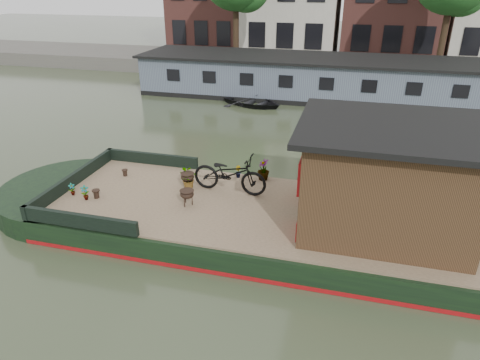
% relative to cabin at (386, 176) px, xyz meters
% --- Properties ---
extents(ground, '(120.00, 120.00, 0.00)m').
position_rel_cabin_xyz_m(ground, '(-2.19, 0.00, -1.88)').
color(ground, '#363D27').
rests_on(ground, ground).
extents(houseboat_hull, '(14.01, 4.02, 0.60)m').
position_rel_cabin_xyz_m(houseboat_hull, '(-3.52, 0.00, -1.60)').
color(houseboat_hull, black).
rests_on(houseboat_hull, ground).
extents(houseboat_deck, '(11.80, 3.80, 0.05)m').
position_rel_cabin_xyz_m(houseboat_deck, '(-2.19, 0.00, -1.25)').
color(houseboat_deck, '#836C51').
rests_on(houseboat_deck, houseboat_hull).
extents(bow_bulwark, '(3.00, 4.00, 0.35)m').
position_rel_cabin_xyz_m(bow_bulwark, '(-7.25, 0.00, -1.05)').
color(bow_bulwark, black).
rests_on(bow_bulwark, houseboat_deck).
extents(cabin, '(4.00, 3.50, 2.42)m').
position_rel_cabin_xyz_m(cabin, '(0.00, 0.00, 0.00)').
color(cabin, black).
rests_on(cabin, houseboat_deck).
extents(bicycle, '(2.06, 0.84, 1.06)m').
position_rel_cabin_xyz_m(bicycle, '(-3.83, 0.72, -0.70)').
color(bicycle, black).
rests_on(bicycle, houseboat_deck).
extents(potted_plant_a, '(0.26, 0.24, 0.40)m').
position_rel_cabin_xyz_m(potted_plant_a, '(-7.31, -0.68, -1.03)').
color(potted_plant_a, maroon).
rests_on(potted_plant_a, houseboat_deck).
extents(potted_plant_b, '(0.24, 0.24, 0.34)m').
position_rel_cabin_xyz_m(potted_plant_b, '(-3.86, 1.67, -1.06)').
color(potted_plant_b, brown).
rests_on(potted_plant_b, houseboat_deck).
extents(potted_plant_c, '(0.48, 0.41, 0.52)m').
position_rel_cabin_xyz_m(potted_plant_c, '(-5.00, 0.64, -0.97)').
color(potted_plant_c, '#A54430').
rests_on(potted_plant_c, houseboat_deck).
extents(potted_plant_d, '(0.47, 0.47, 0.61)m').
position_rel_cabin_xyz_m(potted_plant_d, '(-3.12, 1.70, -0.92)').
color(potted_plant_d, maroon).
rests_on(potted_plant_d, houseboat_deck).
extents(potted_plant_e, '(0.20, 0.22, 0.34)m').
position_rel_cabin_xyz_m(potted_plant_e, '(-7.79, -0.55, -1.06)').
color(potted_plant_e, '#98622C').
rests_on(potted_plant_e, houseboat_deck).
extents(brazier_front, '(0.49, 0.49, 0.41)m').
position_rel_cabin_xyz_m(brazier_front, '(-4.66, -0.28, -1.02)').
color(brazier_front, black).
rests_on(brazier_front, houseboat_deck).
extents(brazier_rear, '(0.42, 0.42, 0.42)m').
position_rel_cabin_xyz_m(brazier_rear, '(-5.01, 0.67, -1.02)').
color(brazier_rear, black).
rests_on(brazier_rear, houseboat_deck).
extents(bollard_port, '(0.17, 0.17, 0.19)m').
position_rel_cabin_xyz_m(bollard_port, '(-7.05, 0.91, -1.13)').
color(bollard_port, black).
rests_on(bollard_port, houseboat_deck).
extents(bollard_stbd, '(0.20, 0.20, 0.23)m').
position_rel_cabin_xyz_m(bollard_stbd, '(-7.09, -0.52, -1.11)').
color(bollard_stbd, black).
rests_on(bollard_stbd, houseboat_deck).
extents(dinghy, '(3.65, 3.12, 0.64)m').
position_rel_cabin_xyz_m(dinghy, '(-5.74, 11.50, -1.56)').
color(dinghy, black).
rests_on(dinghy, ground).
extents(far_houseboat, '(20.40, 4.40, 2.11)m').
position_rel_cabin_xyz_m(far_houseboat, '(-2.19, 14.00, -0.91)').
color(far_houseboat, '#51606D').
rests_on(far_houseboat, ground).
extents(quay, '(60.00, 6.00, 0.90)m').
position_rel_cabin_xyz_m(quay, '(-2.19, 20.50, -1.43)').
color(quay, '#47443F').
rests_on(quay, ground).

